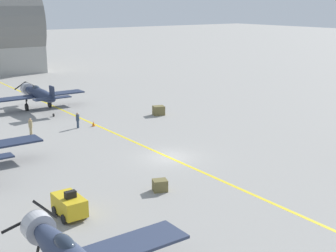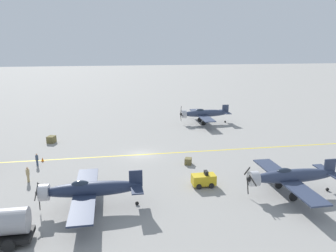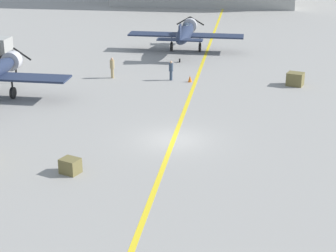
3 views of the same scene
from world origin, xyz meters
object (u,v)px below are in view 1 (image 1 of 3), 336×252
Objects in this scene: ground_crew_walking at (31,126)px; traffic_cone at (93,124)px; airplane_far_center at (38,94)px; ground_crew_inspecting at (78,120)px; tow_tractor at (69,205)px; supply_crate_mid_lane at (160,185)px; supply_crate_by_tanker at (159,110)px.

traffic_cone is (6.86, -0.27, -0.72)m from ground_crew_walking.
airplane_far_center is 6.57× the size of ground_crew_walking.
ground_crew_inspecting is at bearing 0.48° from ground_crew_walking.
airplane_far_center is 4.62× the size of tow_tractor.
tow_tractor is at bearing -116.44° from ground_crew_inspecting.
ground_crew_inspecting is 19.69m from supply_crate_mid_lane.
ground_crew_inspecting is at bearing 81.92° from supply_crate_mid_lane.
supply_crate_by_tanker is 8.82m from traffic_cone.
tow_tractor is 21.88m from ground_crew_inspecting.
supply_crate_by_tanker is (10.58, -11.16, -1.46)m from airplane_far_center.
airplane_far_center reaches higher than supply_crate_mid_lane.
ground_crew_walking is at bearing 76.85° from tow_tractor.
tow_tractor is 1.98× the size of supply_crate_by_tanker.
ground_crew_walking is (-5.09, -11.12, -1.01)m from airplane_far_center.
ground_crew_inspecting reaches higher than supply_crate_mid_lane.
traffic_cone is (1.77, -11.40, -1.74)m from airplane_far_center.
ground_crew_walking is 1.81× the size of supply_crate_mid_lane.
ground_crew_inspecting is 3.09× the size of traffic_cone.
tow_tractor is 2.58× the size of supply_crate_mid_lane.
supply_crate_mid_lane is at bearing -82.94° from ground_crew_walking.
ground_crew_walking reaches higher than tow_tractor.
ground_crew_walking is 15.67m from supply_crate_by_tanker.
traffic_cone is (4.45, 19.17, -0.15)m from supply_crate_mid_lane.
tow_tractor is at bearing -136.04° from supply_crate_by_tanker.
tow_tractor is 22.41m from traffic_cone.
supply_crate_mid_lane reaches higher than traffic_cone.
supply_crate_mid_lane is 1.83× the size of traffic_cone.
supply_crate_by_tanker is 1.30× the size of supply_crate_mid_lane.
ground_crew_inspecting is (9.74, 19.59, 0.13)m from tow_tractor.
tow_tractor is at bearing -120.66° from traffic_cone.
tow_tractor is 6.99m from supply_crate_mid_lane.
ground_crew_inspecting is 1.29× the size of supply_crate_by_tanker.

